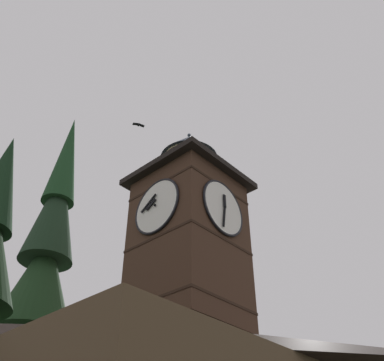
% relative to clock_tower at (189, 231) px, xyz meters
% --- Properties ---
extents(clock_tower, '(4.18, 4.18, 9.28)m').
position_rel_clock_tower_xyz_m(clock_tower, '(0.00, 0.00, 0.00)').
color(clock_tower, '#422B1E').
rests_on(clock_tower, building_main).
extents(pine_tree_behind, '(5.14, 5.14, 20.62)m').
position_rel_clock_tower_xyz_m(pine_tree_behind, '(1.87, -7.40, -3.24)').
color(pine_tree_behind, '#473323').
rests_on(pine_tree_behind, ground_plane).
extents(flying_bird_high, '(0.70, 0.40, 0.14)m').
position_rel_clock_tower_xyz_m(flying_bird_high, '(-3.40, -3.75, 7.85)').
color(flying_bird_high, black).
extents(flying_bird_low, '(0.63, 0.44, 0.13)m').
position_rel_clock_tower_xyz_m(flying_bird_low, '(0.41, -3.27, 7.56)').
color(flying_bird_low, black).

